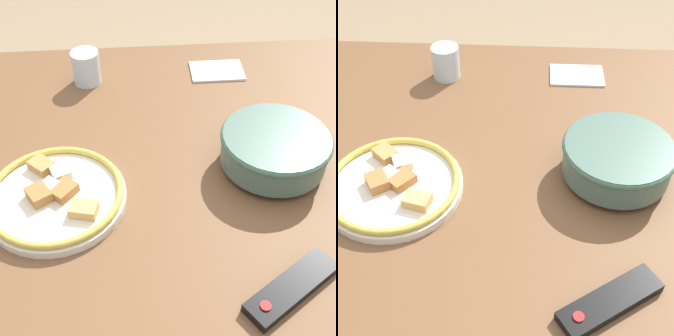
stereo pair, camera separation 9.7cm
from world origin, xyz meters
TOP-DOWN VIEW (x-y plane):
  - ground_plane at (0.00, 0.00)m, footprint 8.00×8.00m
  - dining_table at (0.00, 0.00)m, footprint 1.54×1.04m
  - noodle_bowl at (-0.17, 0.03)m, footprint 0.24×0.24m
  - food_plate at (0.30, 0.10)m, footprint 0.29×0.29m
  - tv_remote at (-0.12, 0.35)m, footprint 0.19×0.15m
  - drinking_glass at (0.25, -0.34)m, footprint 0.07×0.07m
  - folded_napkin at (-0.11, -0.36)m, footprint 0.15×0.10m

SIDE VIEW (x-z plane):
  - ground_plane at x=0.00m, z-range 0.00..0.00m
  - dining_table at x=0.00m, z-range 0.29..0.99m
  - folded_napkin at x=-0.11m, z-range 0.71..0.71m
  - tv_remote at x=-0.12m, z-range 0.71..0.73m
  - food_plate at x=0.30m, z-range 0.70..0.74m
  - drinking_glass at x=0.25m, z-range 0.71..0.80m
  - noodle_bowl at x=-0.17m, z-range 0.71..0.80m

